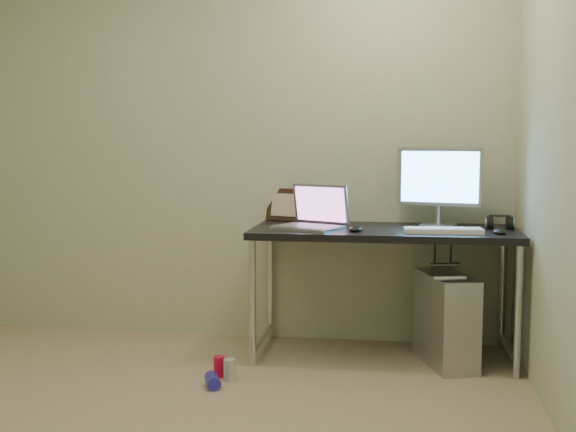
{
  "coord_description": "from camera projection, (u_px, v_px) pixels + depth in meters",
  "views": [
    {
      "loc": [
        1.05,
        -2.7,
        1.25
      ],
      "look_at": [
        0.48,
        1.07,
        0.85
      ],
      "focal_mm": 45.0,
      "sensor_mm": 36.0,
      "label": 1
    }
  ],
  "objects": [
    {
      "name": "can_white",
      "position": [
        230.0,
        370.0,
        3.76
      ],
      "size": [
        0.08,
        0.08,
        0.11
      ],
      "primitive_type": "cylinder",
      "rotation": [
        0.0,
        0.0,
        -0.25
      ],
      "color": "silver",
      "rests_on": "ground"
    },
    {
      "name": "webcam",
      "position": [
        311.0,
        207.0,
        4.4
      ],
      "size": [
        0.05,
        0.04,
        0.13
      ],
      "rotation": [
        0.0,
        0.0,
        -0.17
      ],
      "color": "silver",
      "rests_on": "desk"
    },
    {
      "name": "laptop",
      "position": [
        313.0,
        218.0,
        4.12
      ],
      "size": [
        0.45,
        0.41,
        0.25
      ],
      "rotation": [
        0.0,
        0.0,
        -0.43
      ],
      "color": "#B3B3BA",
      "rests_on": "desk"
    },
    {
      "name": "tower_computer",
      "position": [
        446.0,
        319.0,
        4.02
      ],
      "size": [
        0.35,
        0.53,
        0.54
      ],
      "rotation": [
        0.0,
        0.0,
        0.31
      ],
      "color": "#AEADB2",
      "rests_on": "ground"
    },
    {
      "name": "mouse_left",
      "position": [
        356.0,
        228.0,
        3.99
      ],
      "size": [
        0.1,
        0.13,
        0.04
      ],
      "primitive_type": "ellipsoid",
      "rotation": [
        0.0,
        0.0,
        -0.17
      ],
      "color": "black",
      "rests_on": "desk"
    },
    {
      "name": "desk",
      "position": [
        383.0,
        243.0,
        4.12
      ],
      "size": [
        1.5,
        0.65,
        0.75
      ],
      "color": "black",
      "rests_on": "ground"
    },
    {
      "name": "wall_back",
      "position": [
        229.0,
        140.0,
        4.53
      ],
      "size": [
        3.5,
        0.02,
        2.5
      ],
      "primitive_type": "cube",
      "color": "beige",
      "rests_on": "ground"
    },
    {
      "name": "headphones",
      "position": [
        500.0,
        224.0,
        4.09
      ],
      "size": [
        0.15,
        0.09,
        0.1
      ],
      "rotation": [
        0.0,
        0.0,
        -0.05
      ],
      "color": "black",
      "rests_on": "desk"
    },
    {
      "name": "picture_frame",
      "position": [
        286.0,
        205.0,
        4.49
      ],
      "size": [
        0.26,
        0.15,
        0.2
      ],
      "primitive_type": "cube",
      "rotation": [
        -0.21,
        0.0,
        -0.34
      ],
      "color": "black",
      "rests_on": "desk"
    },
    {
      "name": "cable_a",
      "position": [
        434.0,
        281.0,
        4.38
      ],
      "size": [
        0.01,
        0.16,
        0.69
      ],
      "primitive_type": "cylinder",
      "rotation": [
        0.21,
        0.0,
        0.0
      ],
      "color": "black",
      "rests_on": "ground"
    },
    {
      "name": "monitor",
      "position": [
        439.0,
        180.0,
        4.19
      ],
      "size": [
        0.48,
        0.19,
        0.46
      ],
      "rotation": [
        0.0,
        0.0,
        -0.24
      ],
      "color": "#B3B3BA",
      "rests_on": "desk"
    },
    {
      "name": "can_blue",
      "position": [
        213.0,
        381.0,
        3.66
      ],
      "size": [
        0.11,
        0.14,
        0.07
      ],
      "primitive_type": "cylinder",
      "rotation": [
        1.57,
        0.0,
        0.39
      ],
      "color": "#2E29C4",
      "rests_on": "ground"
    },
    {
      "name": "can_red",
      "position": [
        219.0,
        367.0,
        3.82
      ],
      "size": [
        0.06,
        0.06,
        0.11
      ],
      "primitive_type": "cylinder",
      "rotation": [
        0.0,
        0.0,
        -0.01
      ],
      "color": "red",
      "rests_on": "ground"
    },
    {
      "name": "cable_b",
      "position": [
        449.0,
        285.0,
        4.35
      ],
      "size": [
        0.02,
        0.11,
        0.71
      ],
      "primitive_type": "cylinder",
      "rotation": [
        0.14,
        0.0,
        0.09
      ],
      "color": "black",
      "rests_on": "ground"
    },
    {
      "name": "mouse_right",
      "position": [
        499.0,
        231.0,
        3.87
      ],
      "size": [
        0.09,
        0.12,
        0.04
      ],
      "primitive_type": "ellipsoid",
      "rotation": [
        0.0,
        0.0,
        0.21
      ],
      "color": "black",
      "rests_on": "desk"
    },
    {
      "name": "keyboard",
      "position": [
        443.0,
        231.0,
        3.92
      ],
      "size": [
        0.43,
        0.16,
        0.03
      ],
      "primitive_type": "cube",
      "rotation": [
        0.0,
        0.0,
        0.05
      ],
      "color": "white",
      "rests_on": "desk"
    }
  ]
}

